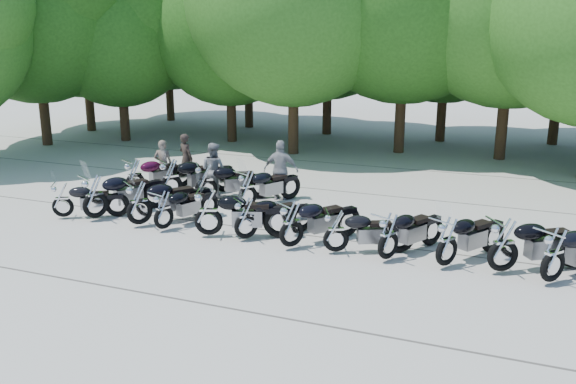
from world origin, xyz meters
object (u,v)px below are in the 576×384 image
(motorcycle_7, at_px, (336,230))
(motorcycle_8, at_px, (388,235))
(motorcycle_12, at_px, (135,175))
(motorcycle_15, at_px, (247,188))
(rider_0, at_px, (163,165))
(motorcycle_10, at_px, (504,243))
(motorcycle_1, at_px, (95,195))
(motorcycle_13, at_px, (171,177))
(motorcycle_3, at_px, (163,209))
(motorcycle_4, at_px, (208,211))
(motorcycle_5, at_px, (246,217))
(motorcycle_9, at_px, (447,240))
(motorcycle_0, at_px, (62,199))
(motorcycle_14, at_px, (206,180))
(rider_3, at_px, (186,158))
(rider_2, at_px, (281,170))
(motorcycle_11, at_px, (554,253))
(motorcycle_2, at_px, (139,202))
(rider_1, at_px, (213,170))
(motorcycle_6, at_px, (292,223))

(motorcycle_7, distance_m, motorcycle_8, 1.23)
(motorcycle_8, height_order, motorcycle_12, motorcycle_12)
(motorcycle_15, height_order, rider_0, rider_0)
(motorcycle_10, bearing_deg, motorcycle_1, 56.43)
(motorcycle_13, distance_m, rider_0, 1.29)
(motorcycle_12, bearing_deg, motorcycle_3, 164.83)
(motorcycle_4, distance_m, motorcycle_8, 4.56)
(motorcycle_5, xyz_separation_m, motorcycle_9, (4.88, -0.04, 0.04))
(motorcycle_0, bearing_deg, motorcycle_4, -118.54)
(motorcycle_1, distance_m, motorcycle_14, 3.35)
(motorcycle_10, bearing_deg, rider_3, 32.59)
(motorcycle_9, bearing_deg, rider_3, 5.40)
(motorcycle_5, distance_m, rider_2, 3.89)
(motorcycle_11, height_order, rider_0, rider_0)
(motorcycle_0, relative_size, motorcycle_8, 0.90)
(motorcycle_1, relative_size, motorcycle_5, 1.16)
(motorcycle_12, distance_m, motorcycle_13, 1.31)
(motorcycle_9, height_order, rider_3, rider_3)
(motorcycle_7, height_order, motorcycle_11, motorcycle_11)
(motorcycle_8, relative_size, motorcycle_12, 0.96)
(motorcycle_12, height_order, motorcycle_14, motorcycle_14)
(motorcycle_1, bearing_deg, motorcycle_2, -153.51)
(rider_0, relative_size, rider_1, 0.96)
(rider_2, relative_size, rider_3, 1.09)
(rider_3, bearing_deg, rider_0, 102.94)
(motorcycle_5, distance_m, motorcycle_9, 4.88)
(motorcycle_9, relative_size, motorcycle_14, 0.97)
(motorcycle_0, bearing_deg, motorcycle_3, -117.29)
(motorcycle_11, bearing_deg, motorcycle_1, 37.96)
(motorcycle_1, bearing_deg, motorcycle_14, -97.21)
(motorcycle_8, bearing_deg, motorcycle_10, -148.54)
(motorcycle_13, bearing_deg, motorcycle_12, 37.12)
(motorcycle_5, xyz_separation_m, motorcycle_6, (1.27, -0.16, 0.04))
(motorcycle_6, height_order, motorcycle_11, motorcycle_11)
(rider_3, bearing_deg, rider_2, -168.46)
(motorcycle_3, xyz_separation_m, motorcycle_9, (7.20, 0.07, 0.05))
(motorcycle_10, relative_size, rider_3, 1.47)
(motorcycle_10, bearing_deg, motorcycle_13, 41.75)
(motorcycle_12, height_order, motorcycle_13, motorcycle_13)
(motorcycle_15, distance_m, rider_1, 1.80)
(rider_3, bearing_deg, motorcycle_12, 96.06)
(motorcycle_5, bearing_deg, rider_3, -4.98)
(motorcycle_2, height_order, motorcycle_8, motorcycle_2)
(motorcycle_0, height_order, motorcycle_3, motorcycle_3)
(motorcycle_12, bearing_deg, rider_3, -78.37)
(motorcycle_8, relative_size, rider_3, 1.33)
(motorcycle_4, bearing_deg, motorcycle_13, 25.10)
(motorcycle_13, bearing_deg, rider_2, -121.97)
(rider_1, bearing_deg, motorcycle_4, 125.93)
(rider_1, bearing_deg, motorcycle_10, 168.82)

